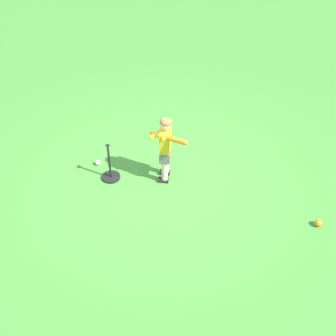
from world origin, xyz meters
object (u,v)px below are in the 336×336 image
object	(u,v)px
batting_tee	(111,172)
play_ball_behind_batter	(318,223)
child_batter	(165,144)
play_ball_far_right	(98,163)

from	to	relation	value
batting_tee	play_ball_behind_batter	bearing A→B (deg)	154.20
play_ball_behind_batter	batting_tee	xyz separation A→B (m)	(2.74, -1.32, 0.05)
child_batter	play_ball_far_right	world-z (taller)	child_batter
batting_tee	play_ball_far_right	bearing A→B (deg)	-59.94
child_batter	play_ball_behind_batter	bearing A→B (deg)	147.73
child_batter	batting_tee	distance (m)	0.99
child_batter	play_ball_behind_batter	distance (m)	2.35
play_ball_behind_batter	batting_tee	size ratio (longest dim) A/B	0.17
play_ball_far_right	batting_tee	size ratio (longest dim) A/B	0.14
child_batter	play_ball_far_right	xyz separation A→B (m)	(1.01, -0.44, -0.61)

